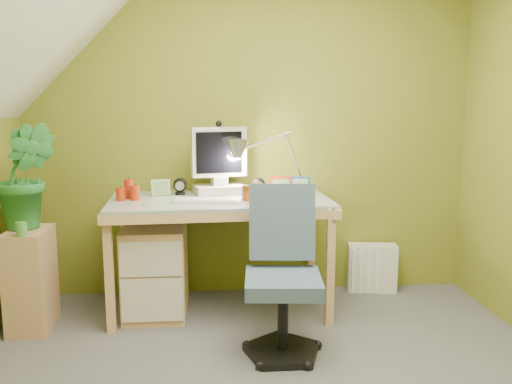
{
  "coord_description": "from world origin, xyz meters",
  "views": [
    {
      "loc": [
        -0.27,
        -2.3,
        1.42
      ],
      "look_at": [
        0.0,
        1.0,
        0.85
      ],
      "focal_mm": 38.0,
      "sensor_mm": 36.0,
      "label": 1
    }
  ],
  "objects": [
    {
      "name": "desk_lamp",
      "position": [
        0.23,
        1.41,
        1.08
      ],
      "size": [
        0.58,
        0.25,
        0.62
      ],
      "primitive_type": null,
      "rotation": [
        0.0,
        0.0,
        0.01
      ],
      "color": "#AAAAAF",
      "rests_on": "desk"
    },
    {
      "name": "desk",
      "position": [
        -0.22,
        1.23,
        0.39
      ],
      "size": [
        1.47,
        0.79,
        0.77
      ],
      "primitive_type": null,
      "rotation": [
        0.0,
        0.0,
        0.05
      ],
      "color": "tan",
      "rests_on": "floor"
    },
    {
      "name": "photo_frame_blue",
      "position": [
        0.34,
        1.39,
        0.83
      ],
      "size": [
        0.13,
        0.06,
        0.11
      ],
      "primitive_type": "cube",
      "rotation": [
        0.0,
        0.0,
        -0.3
      ],
      "color": "navy",
      "rests_on": "desk"
    },
    {
      "name": "candle_cluster",
      "position": [
        -0.82,
        1.24,
        0.84
      ],
      "size": [
        0.19,
        0.17,
        0.13
      ],
      "primitive_type": null,
      "rotation": [
        0.0,
        0.0,
        -0.14
      ],
      "color": "#AB290E",
      "rests_on": "desk"
    },
    {
      "name": "amber_tumbler",
      "position": [
        -0.04,
        1.15,
        0.82
      ],
      "size": [
        0.08,
        0.08,
        0.1
      ],
      "primitive_type": "cylinder",
      "rotation": [
        0.0,
        0.0,
        -0.11
      ],
      "color": "brown",
      "rests_on": "desk"
    },
    {
      "name": "speaker_left",
      "position": [
        -0.49,
        1.39,
        0.83
      ],
      "size": [
        0.11,
        0.11,
        0.12
      ],
      "primitive_type": null,
      "rotation": [
        0.0,
        0.0,
        -0.21
      ],
      "color": "black",
      "rests_on": "desk"
    },
    {
      "name": "monitor",
      "position": [
        -0.22,
        1.41,
        1.04
      ],
      "size": [
        0.44,
        0.31,
        0.54
      ],
      "primitive_type": null,
      "rotation": [
        0.0,
        0.0,
        0.23
      ],
      "color": "beige",
      "rests_on": "desk"
    },
    {
      "name": "photo_frame_green",
      "position": [
        -0.62,
        1.37,
        0.83
      ],
      "size": [
        0.13,
        0.05,
        0.11
      ],
      "primitive_type": "cube",
      "rotation": [
        0.0,
        0.0,
        0.27
      ],
      "color": "#A3BE82",
      "rests_on": "desk"
    },
    {
      "name": "wall_back",
      "position": [
        0.0,
        1.6,
        1.2
      ],
      "size": [
        3.2,
        0.01,
        2.4
      ],
      "primitive_type": "cube",
      "color": "olive",
      "rests_on": "floor"
    },
    {
      "name": "wall_front",
      "position": [
        0.0,
        -1.6,
        1.2
      ],
      "size": [
        3.2,
        0.01,
        2.4
      ],
      "primitive_type": "cube",
      "color": "olive",
      "rests_on": "floor"
    },
    {
      "name": "side_ledge",
      "position": [
        -1.4,
        1.01,
        0.32
      ],
      "size": [
        0.24,
        0.36,
        0.63
      ],
      "primitive_type": "cube",
      "color": "tan",
      "rests_on": "floor"
    },
    {
      "name": "keyboard",
      "position": [
        -0.3,
        1.09,
        0.78
      ],
      "size": [
        0.44,
        0.19,
        0.02
      ],
      "primitive_type": "cube",
      "rotation": [
        0.0,
        0.0,
        -0.12
      ],
      "color": "silver",
      "rests_on": "desk"
    },
    {
      "name": "green_cup",
      "position": [
        -1.38,
        0.86,
        0.67
      ],
      "size": [
        0.07,
        0.07,
        0.08
      ],
      "primitive_type": "cylinder",
      "rotation": [
        0.0,
        0.0,
        -0.12
      ],
      "color": "#4A913C",
      "rests_on": "side_ledge"
    },
    {
      "name": "mouse",
      "position": [
        0.16,
        1.09,
        0.79
      ],
      "size": [
        0.12,
        0.09,
        0.04
      ],
      "primitive_type": "ellipsoid",
      "rotation": [
        0.0,
        0.0,
        0.18
      ],
      "color": "silver",
      "rests_on": "mousepad"
    },
    {
      "name": "potted_plant",
      "position": [
        -1.4,
        1.06,
        0.96
      ],
      "size": [
        0.4,
        0.34,
        0.65
      ],
      "primitive_type": "imported",
      "rotation": [
        0.0,
        0.0,
        0.15
      ],
      "color": "#27752F",
      "rests_on": "side_ledge"
    },
    {
      "name": "radiator",
      "position": [
        0.91,
        1.5,
        0.18
      ],
      "size": [
        0.37,
        0.19,
        0.36
      ],
      "primitive_type": "cube",
      "rotation": [
        0.0,
        0.0,
        -0.15
      ],
      "color": "silver",
      "rests_on": "floor"
    },
    {
      "name": "speaker_right",
      "position": [
        0.05,
        1.39,
        0.83
      ],
      "size": [
        0.11,
        0.11,
        0.11
      ],
      "primitive_type": null,
      "rotation": [
        0.0,
        0.0,
        -0.23
      ],
      "color": "black",
      "rests_on": "desk"
    },
    {
      "name": "task_chair",
      "position": [
        0.11,
        0.52,
        0.43
      ],
      "size": [
        0.51,
        0.51,
        0.85
      ],
      "primitive_type": null,
      "rotation": [
        0.0,
        0.0,
        -0.09
      ],
      "color": "#3F5368",
      "rests_on": "floor"
    },
    {
      "name": "photo_frame_red",
      "position": [
        0.2,
        1.35,
        0.83
      ],
      "size": [
        0.14,
        0.04,
        0.12
      ],
      "primitive_type": "cube",
      "rotation": [
        0.0,
        0.0,
        -0.15
      ],
      "color": "red",
      "rests_on": "desk"
    },
    {
      "name": "mousepad",
      "position": [
        0.16,
        1.09,
        0.78
      ],
      "size": [
        0.27,
        0.2,
        0.01
      ],
      "primitive_type": "cube",
      "rotation": [
        0.0,
        0.0,
        -0.06
      ],
      "color": "#C65D1F",
      "rests_on": "desk"
    }
  ]
}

